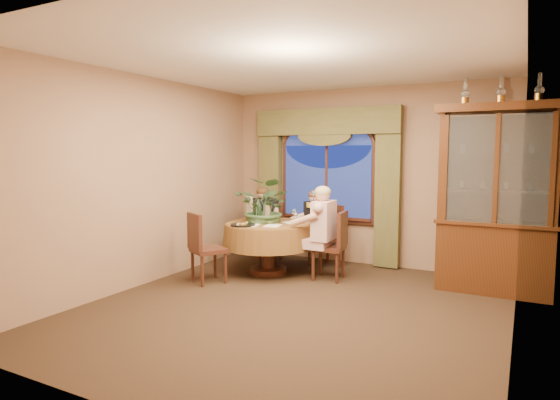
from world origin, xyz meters
The scene contains 35 objects.
floor centered at (0.00, 0.00, 0.00)m, with size 5.00×5.00×0.00m, color black.
wall_back centered at (0.00, 2.50, 1.40)m, with size 4.50×4.50×0.00m, color #8D684E.
wall_right centered at (2.25, 0.00, 1.40)m, with size 5.00×5.00×0.00m, color #8D684E.
ceiling centered at (0.00, 0.00, 2.80)m, with size 5.00×5.00×0.00m, color white.
window centered at (-0.60, 2.43, 1.30)m, with size 1.62×0.10×1.32m, color navy, non-canonical shape.
arched_transom centered at (-0.60, 2.43, 2.08)m, with size 1.60×0.06×0.44m, color navy, non-canonical shape.
drapery_left centered at (-1.63, 2.38, 1.18)m, with size 0.38×0.14×2.32m, color #4B4923.
drapery_right centered at (0.43, 2.38, 1.18)m, with size 0.38×0.14×2.32m, color #4B4923.
swag_valance centered at (-0.60, 2.35, 2.28)m, with size 2.45×0.16×0.42m, color #4B4923, non-canonical shape.
dining_table centered at (-1.04, 1.25, 0.38)m, with size 1.35×1.35×0.75m, color brown.
china_cabinet centered at (1.97, 1.75, 1.19)m, with size 1.47×0.58×2.38m, color #371B0D.
oil_lamp_left centered at (1.56, 1.75, 2.55)m, with size 0.11×0.11×0.34m, color #A5722D, non-canonical shape.
oil_lamp_center centered at (1.97, 1.75, 2.55)m, with size 0.11×0.11×0.34m, color #A5722D, non-canonical shape.
oil_lamp_right centered at (2.39, 1.75, 2.55)m, with size 0.11×0.11×0.34m, color #A5722D, non-canonical shape.
chair_right centered at (-0.12, 1.34, 0.48)m, with size 0.42×0.42×0.96m, color black.
chair_back_right centered at (-0.47, 2.03, 0.48)m, with size 0.42×0.42×0.96m, color black.
chair_back centered at (-1.49, 2.11, 0.48)m, with size 0.42×0.42×0.96m, color black.
chair_front_left centered at (-1.52, 0.43, 0.48)m, with size 0.42×0.42×0.96m, color black.
person_pink centered at (-0.17, 1.28, 0.66)m, with size 0.48×0.44×1.33m, color beige, non-canonical shape.
person_back centered at (-1.55, 1.98, 0.61)m, with size 0.44×0.40×1.23m, color black, non-canonical shape.
person_scarf centered at (-0.59, 1.96, 0.61)m, with size 0.43×0.40×1.21m, color black, non-canonical shape.
stoneware_vase centered at (-1.13, 1.36, 0.88)m, with size 0.14×0.14×0.25m, color #947A5E, non-canonical shape.
centerpiece_plant centered at (-1.13, 1.34, 1.32)m, with size 0.86×0.95×0.74m, color #375833.
olive_bowl centered at (-1.00, 1.18, 0.78)m, with size 0.16×0.16×0.05m, color #425227.
cheese_platter centered at (-1.23, 0.85, 0.76)m, with size 0.35×0.35×0.02m, color black.
wine_bottle_0 centered at (-1.44, 1.34, 0.92)m, with size 0.07×0.07×0.33m, color tan.
wine_bottle_1 centered at (-1.18, 1.22, 0.92)m, with size 0.07×0.07×0.33m, color black.
wine_bottle_2 centered at (-1.26, 1.34, 0.92)m, with size 0.07×0.07×0.33m, color tan.
wine_bottle_3 centered at (-1.33, 1.39, 0.92)m, with size 0.07×0.07×0.33m, color black.
tasting_paper_0 centered at (-0.85, 1.03, 0.75)m, with size 0.21×0.30×0.00m, color white.
tasting_paper_1 centered at (-0.72, 1.45, 0.75)m, with size 0.21×0.30×0.00m, color white.
tasting_paper_2 centered at (-1.14, 0.93, 0.75)m, with size 0.21×0.30×0.00m, color white.
wine_glass_person_pink centered at (-0.60, 1.27, 0.84)m, with size 0.07×0.07×0.18m, color silver, non-canonical shape.
wine_glass_person_back centered at (-1.30, 1.62, 0.84)m, with size 0.07×0.07×0.18m, color silver, non-canonical shape.
wine_glass_person_scarf centered at (-0.80, 1.62, 0.84)m, with size 0.07×0.07×0.18m, color silver, non-canonical shape.
Camera 1 is at (2.30, -4.70, 1.77)m, focal length 30.00 mm.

